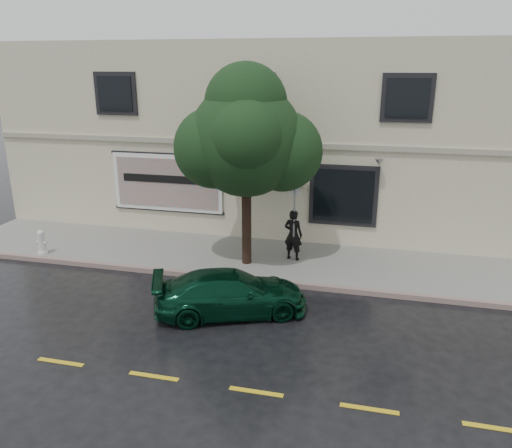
% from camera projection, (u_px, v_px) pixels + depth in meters
% --- Properties ---
extents(ground, '(90.00, 90.00, 0.00)m').
position_uv_depth(ground, '(208.00, 302.00, 13.64)').
color(ground, black).
rests_on(ground, ground).
extents(sidewalk, '(20.00, 3.50, 0.15)m').
position_uv_depth(sidewalk, '(240.00, 257.00, 16.62)').
color(sidewalk, gray).
rests_on(sidewalk, ground).
extents(curb, '(20.00, 0.18, 0.16)m').
position_uv_depth(curb, '(224.00, 278.00, 15.00)').
color(curb, slate).
rests_on(curb, ground).
extents(road_marking, '(19.00, 0.12, 0.01)m').
position_uv_depth(road_marking, '(154.00, 376.00, 10.40)').
color(road_marking, gold).
rests_on(road_marking, ground).
extents(building, '(20.00, 8.12, 7.00)m').
position_uv_depth(building, '(275.00, 132.00, 20.88)').
color(building, beige).
rests_on(building, ground).
extents(billboard, '(4.30, 0.16, 2.20)m').
position_uv_depth(billboard, '(167.00, 183.00, 18.27)').
color(billboard, white).
rests_on(billboard, ground).
extents(car, '(4.29, 3.09, 1.14)m').
position_uv_depth(car, '(231.00, 293.00, 12.88)').
color(car, '#08311E').
rests_on(car, ground).
extents(pedestrian, '(0.67, 0.51, 1.67)m').
position_uv_depth(pedestrian, '(293.00, 235.00, 15.99)').
color(pedestrian, black).
rests_on(pedestrian, sidewalk).
extents(umbrella, '(1.32, 1.32, 0.77)m').
position_uv_depth(umbrella, '(294.00, 198.00, 15.62)').
color(umbrella, black).
rests_on(umbrella, pedestrian).
extents(street_tree, '(3.37, 3.37, 5.59)m').
position_uv_depth(street_tree, '(246.00, 141.00, 14.76)').
color(street_tree, '#301D15').
rests_on(street_tree, sidewalk).
extents(fire_hydrant, '(0.34, 0.32, 0.83)m').
position_uv_depth(fire_hydrant, '(42.00, 242.00, 16.57)').
color(fire_hydrant, silver).
rests_on(fire_hydrant, sidewalk).
extents(sign_pole, '(0.33, 0.06, 2.64)m').
position_uv_depth(sign_pole, '(294.00, 213.00, 15.66)').
color(sign_pole, gray).
rests_on(sign_pole, sidewalk).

